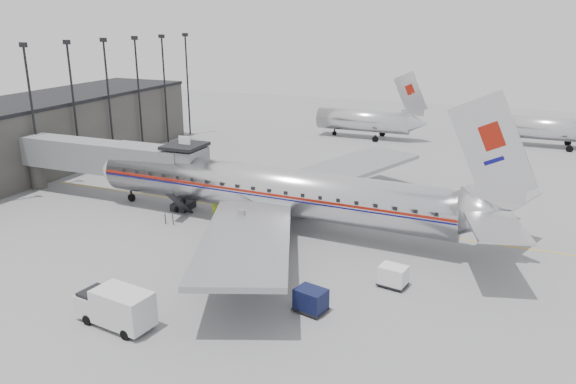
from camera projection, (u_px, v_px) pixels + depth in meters
name	position (u px, v px, depth m)	size (l,w,h in m)	color
ground	(254.00, 236.00, 47.58)	(160.00, 160.00, 0.00)	slate
terminal	(36.00, 135.00, 67.59)	(12.00, 46.00, 8.00)	#3B3835
apron_line	(311.00, 218.00, 51.77)	(0.15, 60.00, 0.01)	gold
jet_bridge	(118.00, 160.00, 55.63)	(21.00, 6.20, 7.10)	#585A5D
floodlight_masts	(92.00, 99.00, 66.52)	(0.90, 42.25, 15.25)	black
distant_aircraft_near	(365.00, 120.00, 84.36)	(16.39, 3.20, 10.26)	silver
distant_aircraft_mid	(553.00, 128.00, 78.38)	(16.39, 3.20, 10.26)	silver
airliner	(277.00, 191.00, 48.89)	(41.34, 38.27, 13.07)	silver
service_van	(115.00, 306.00, 33.67)	(5.32, 2.64, 2.40)	#BEBEC0
baggage_cart_navy	(311.00, 300.00, 35.30)	(2.28, 1.93, 1.55)	#0C1233
baggage_cart_white	(393.00, 276.00, 38.61)	(2.13, 1.76, 1.50)	silver
ramp_worker	(215.00, 208.00, 51.94)	(0.62, 0.41, 1.71)	#A9D018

